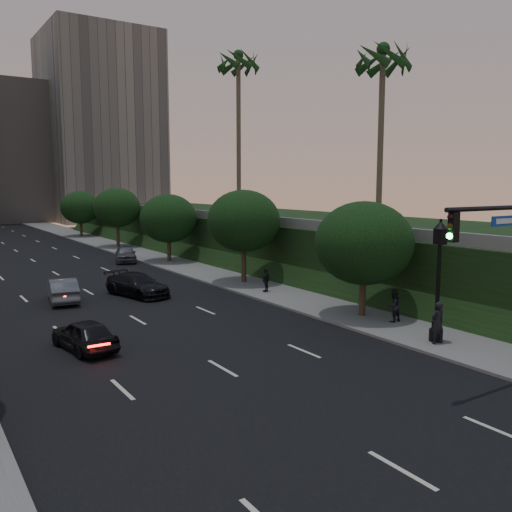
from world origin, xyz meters
TOP-DOWN VIEW (x-y plane):
  - ground at (0.00, 0.00)m, footprint 160.00×160.00m
  - road_surface at (0.00, 30.00)m, footprint 16.00×140.00m
  - sidewalk_right at (10.25, 30.00)m, footprint 4.50×140.00m
  - embankment at (22.00, 28.00)m, footprint 18.00×90.00m
  - parapet_wall at (13.50, 28.00)m, footprint 0.35×90.00m
  - office_block_right at (24.00, 96.00)m, footprint 20.00×22.00m
  - tree_right_a at (10.30, 8.00)m, footprint 5.20×5.20m
  - tree_right_b at (10.30, 20.00)m, footprint 5.20×5.20m
  - tree_right_c at (10.30, 33.00)m, footprint 5.20×5.20m
  - tree_right_d at (10.30, 47.00)m, footprint 5.20×5.20m
  - tree_right_e at (10.30, 62.00)m, footprint 5.20×5.20m
  - palm_mid at (17.50, 14.00)m, footprint 3.20×3.20m
  - palm_far at (16.00, 30.00)m, footprint 3.20×3.20m
  - street_lamp at (9.58, 2.63)m, footprint 0.64×0.64m
  - sedan_near_left at (-3.78, 10.34)m, footprint 2.21×4.22m
  - sedan_mid_left at (-2.14, 20.85)m, footprint 2.19×4.66m
  - sedan_near_right at (2.29, 20.02)m, footprint 3.28×5.39m
  - sedan_far_right at (7.00, 35.34)m, footprint 3.12×4.87m
  - pedestrian_a at (9.33, 2.37)m, footprint 0.73×0.53m
  - pedestrian_b at (10.60, 6.09)m, footprint 0.84×0.67m
  - pedestrian_c at (9.59, 16.10)m, footprint 0.97×0.76m

SIDE VIEW (x-z plane):
  - ground at x=0.00m, z-range 0.00..0.00m
  - road_surface at x=0.00m, z-range 0.00..0.02m
  - sidewalk_right at x=10.25m, z-range 0.00..0.15m
  - sedan_near_left at x=-3.78m, z-range 0.00..1.37m
  - sedan_near_right at x=2.29m, z-range 0.00..1.46m
  - sedan_mid_left at x=-2.14m, z-range 0.00..1.47m
  - sedan_far_right at x=7.00m, z-range 0.00..1.54m
  - pedestrian_c at x=9.59m, z-range 0.15..1.69m
  - pedestrian_b at x=10.60m, z-range 0.15..1.83m
  - pedestrian_a at x=9.33m, z-range 0.15..2.02m
  - embankment at x=22.00m, z-range 0.00..4.00m
  - street_lamp at x=9.58m, z-range -0.18..5.44m
  - tree_right_a at x=10.30m, z-range 0.90..7.14m
  - tree_right_c at x=10.30m, z-range 0.90..7.14m
  - tree_right_e at x=10.30m, z-range 0.90..7.14m
  - parapet_wall at x=13.50m, z-range 4.00..4.70m
  - tree_right_b at x=10.30m, z-range 1.15..7.88m
  - tree_right_d at x=10.30m, z-range 1.15..7.88m
  - palm_mid at x=17.50m, z-range 8.82..21.82m
  - palm_far at x=16.00m, z-range 9.89..25.39m
  - office_block_right at x=24.00m, z-range 0.00..36.00m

